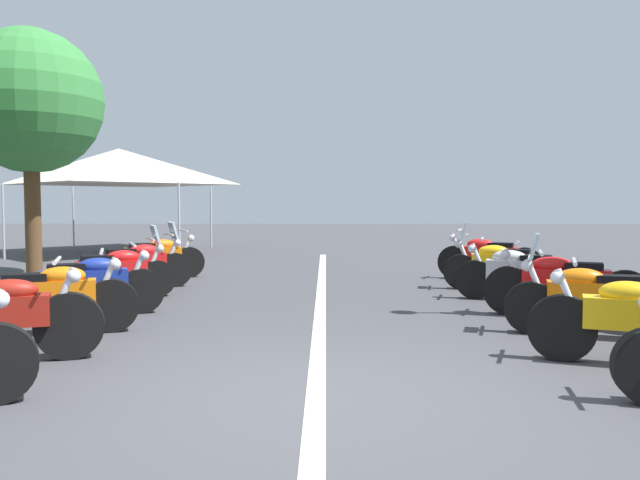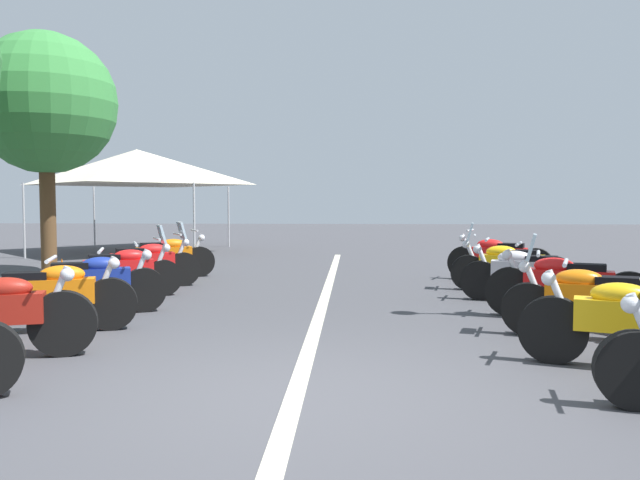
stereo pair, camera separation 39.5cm
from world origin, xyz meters
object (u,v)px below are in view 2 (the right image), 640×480
object	(u,v)px
motorcycle_left_row_5	(145,263)
roadside_tree_2	(45,104)
motorcycle_right_row_2	(592,299)
motorcycle_right_row_3	(567,285)
event_tent	(137,167)
traffic_cone_1	(62,277)
motorcycle_right_row_1	(638,322)
motorcycle_right_row_5	(510,265)
motorcycle_left_row_3	(89,282)
motorcycle_right_row_6	(498,258)
motorcycle_right_row_4	(525,273)
motorcycle_left_row_6	(165,256)
motorcycle_left_row_2	(48,295)
motorcycle_left_row_4	(121,270)

from	to	relation	value
motorcycle_left_row_5	roadside_tree_2	bearing A→B (deg)	117.73
motorcycle_right_row_2	motorcycle_right_row_3	bearing A→B (deg)	-79.08
event_tent	traffic_cone_1	bearing A→B (deg)	-168.86
motorcycle_right_row_1	event_tent	size ratio (longest dim) A/B	0.40
motorcycle_right_row_3	motorcycle_right_row_5	bearing A→B (deg)	-68.31
motorcycle_left_row_3	traffic_cone_1	size ratio (longest dim) A/B	3.30
motorcycle_right_row_6	motorcycle_right_row_4	bearing A→B (deg)	107.50
motorcycle_left_row_6	motorcycle_right_row_4	distance (m)	7.14
motorcycle_right_row_2	motorcycle_right_row_3	world-z (taller)	motorcycle_right_row_2
motorcycle_right_row_2	roadside_tree_2	xyz separation A→B (m)	(5.81, 9.20, 3.16)
motorcycle_left_row_5	motorcycle_right_row_5	size ratio (longest dim) A/B	0.92
motorcycle_left_row_5	motorcycle_right_row_2	size ratio (longest dim) A/B	0.94
motorcycle_left_row_3	motorcycle_right_row_5	xyz separation A→B (m)	(2.67, -6.41, 0.01)
motorcycle_left_row_2	motorcycle_right_row_4	distance (m)	6.89
motorcycle_right_row_5	motorcycle_right_row_1	bearing A→B (deg)	99.76
motorcycle_left_row_3	motorcycle_right_row_2	distance (m)	6.52
motorcycle_right_row_4	roadside_tree_2	distance (m)	10.18
motorcycle_left_row_4	event_tent	size ratio (longest dim) A/B	0.36
motorcycle_right_row_3	motorcycle_left_row_3	bearing A→B (deg)	19.45
motorcycle_left_row_6	traffic_cone_1	size ratio (longest dim) A/B	3.15
motorcycle_right_row_1	motorcycle_right_row_5	xyz separation A→B (m)	(5.28, -0.09, 0.00)
motorcycle_left_row_4	motorcycle_left_row_5	distance (m)	1.20
motorcycle_left_row_3	motorcycle_right_row_6	xyz separation A→B (m)	(4.14, -6.54, 0.01)
motorcycle_left_row_2	event_tent	size ratio (longest dim) A/B	0.38
motorcycle_right_row_3	motorcycle_right_row_6	distance (m)	4.16
motorcycle_right_row_2	motorcycle_right_row_4	distance (m)	2.72
motorcycle_right_row_2	event_tent	xyz separation A→B (m)	(12.22, 9.48, 2.19)
traffic_cone_1	motorcycle_left_row_4	bearing A→B (deg)	-109.76
motorcycle_right_row_1	motorcycle_right_row_4	world-z (taller)	motorcycle_right_row_1
motorcycle_left_row_4	event_tent	bearing A→B (deg)	81.39
motorcycle_left_row_3	motorcycle_right_row_3	world-z (taller)	motorcycle_right_row_3
motorcycle_left_row_2	event_tent	bearing A→B (deg)	85.95
motorcycle_left_row_6	motorcycle_right_row_4	world-z (taller)	motorcycle_left_row_6
motorcycle_right_row_3	motorcycle_right_row_4	xyz separation A→B (m)	(1.49, 0.15, -0.02)
motorcycle_left_row_6	motorcycle_right_row_4	size ratio (longest dim) A/B	0.97
motorcycle_right_row_5	traffic_cone_1	distance (m)	7.76
motorcycle_right_row_1	motorcycle_left_row_3	bearing A→B (deg)	-2.75
motorcycle_right_row_4	motorcycle_left_row_6	bearing A→B (deg)	-7.62
motorcycle_left_row_4	motorcycle_left_row_6	size ratio (longest dim) A/B	0.97
motorcycle_right_row_2	roadside_tree_2	distance (m)	11.33
motorcycle_right_row_5	motorcycle_right_row_4	bearing A→B (deg)	98.27
traffic_cone_1	roadside_tree_2	size ratio (longest dim) A/B	0.12
motorcycle_left_row_6	motorcycle_right_row_4	bearing A→B (deg)	-48.96
motorcycle_left_row_6	motorcycle_right_row_6	bearing A→B (deg)	-26.95
motorcycle_left_row_3	motorcycle_left_row_4	distance (m)	1.56
motorcycle_right_row_5	motorcycle_right_row_6	bearing A→B (deg)	-84.30
motorcycle_left_row_2	traffic_cone_1	size ratio (longest dim) A/B	3.30
motorcycle_right_row_1	event_tent	world-z (taller)	event_tent
motorcycle_right_row_6	roadside_tree_2	distance (m)	9.88
motorcycle_left_row_5	traffic_cone_1	distance (m)	1.42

